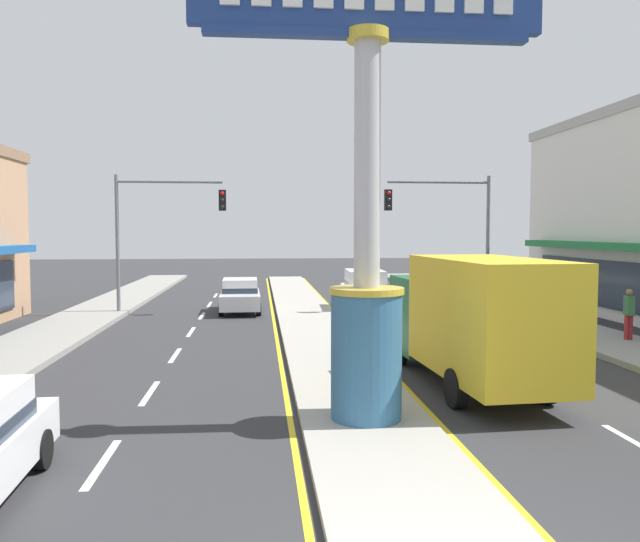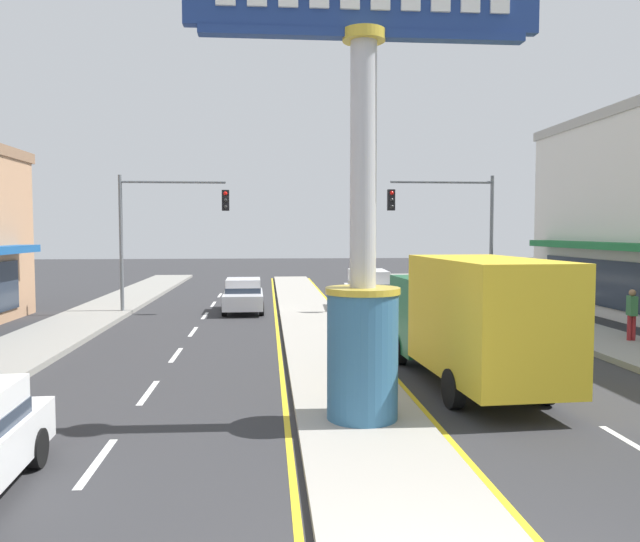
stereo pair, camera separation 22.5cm
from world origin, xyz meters
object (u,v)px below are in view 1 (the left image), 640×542
Objects in this scene: box_truck_far_right_lane at (473,317)px; pedestrian_near_kerb at (629,311)px; traffic_light_right_side at (450,219)px; traffic_light_left_side at (158,219)px; sedan_near_right_lane at (240,295)px; suv_far_left_oncoming at (365,289)px; suv_near_left_lane at (485,306)px; district_sign at (367,205)px.

pedestrian_near_kerb is (6.97, 4.92, -0.57)m from box_truck_far_right_lane.
traffic_light_right_side reaches higher than box_truck_far_right_lane.
traffic_light_left_side is 1.43× the size of sedan_near_right_lane.
suv_near_left_lane is at bearing -64.43° from suv_far_left_oncoming.
suv_near_left_lane is at bearing -93.12° from traffic_light_right_side.
suv_far_left_oncoming reaches higher than pedestrian_near_kerb.
suv_near_left_lane is at bearing -26.20° from traffic_light_left_side.
suv_near_left_lane is 4.74m from pedestrian_near_kerb.
box_truck_far_right_lane is (9.50, -14.04, -2.55)m from traffic_light_left_side.
district_sign reaches higher than box_truck_far_right_lane.
district_sign reaches higher than pedestrian_near_kerb.
district_sign is 17.79m from sedan_near_right_lane.
suv_far_left_oncoming is at bearing 125.89° from pedestrian_near_kerb.
pedestrian_near_kerb is (9.98, 7.54, -3.09)m from district_sign.
box_truck_far_right_lane reaches higher than pedestrian_near_kerb.
traffic_light_left_side reaches higher than box_truck_far_right_lane.
traffic_light_left_side is at bearing 151.02° from pedestrian_near_kerb.
district_sign is 1.43× the size of traffic_light_right_side.
sedan_near_right_lane is (-9.40, 1.51, -3.46)m from traffic_light_right_side.
box_truck_far_right_lane is (3.00, 2.62, -2.52)m from district_sign.
suv_near_left_lane is 7.65m from suv_far_left_oncoming.
traffic_light_right_side reaches higher than pedestrian_near_kerb.
district_sign is at bearing -68.70° from traffic_light_left_side.
traffic_light_right_side is 1.43× the size of sedan_near_right_lane.
sedan_near_right_lane is at bearing 170.89° from traffic_light_right_side.
district_sign is at bearing -142.92° from pedestrian_near_kerb.
district_sign is 16.99m from traffic_light_right_side.
traffic_light_left_side is 9.97m from suv_far_left_oncoming.
suv_near_left_lane and suv_far_left_oncoming have the same top height.
traffic_light_right_side is at bearing -24.12° from suv_far_left_oncoming.
suv_near_left_lane is at bearing -36.72° from sedan_near_right_lane.
traffic_light_left_side is at bearing -171.29° from sedan_near_right_lane.
district_sign is 4.72m from box_truck_far_right_lane.
suv_far_left_oncoming is at bearing 3.95° from traffic_light_left_side.
sedan_near_right_lane is 15.77m from box_truck_far_right_lane.
suv_far_left_oncoming is at bearing 115.57° from suv_near_left_lane.
district_sign is at bearing -112.47° from traffic_light_right_side.
box_truck_far_right_lane is 14.70m from suv_far_left_oncoming.
pedestrian_near_kerb is at bearing -66.90° from traffic_light_right_side.
suv_near_left_lane is (12.70, -6.25, -3.26)m from traffic_light_left_side.
traffic_light_right_side is at bearing 75.05° from box_truck_far_right_lane.
suv_far_left_oncoming is (-3.30, 6.90, 0.00)m from suv_near_left_lane.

